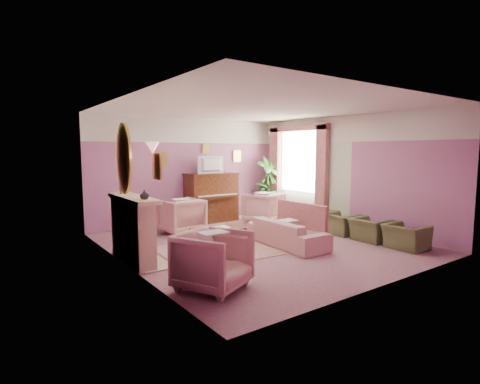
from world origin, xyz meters
TOP-DOWN VIEW (x-y plane):
  - floor at (0.00, 0.00)m, footprint 5.50×6.00m
  - ceiling at (0.00, 0.00)m, footprint 5.50×6.00m
  - wall_back at (0.00, 3.00)m, footprint 5.50×0.02m
  - wall_front at (0.00, -3.00)m, footprint 5.50×0.02m
  - wall_left at (-2.75, 0.00)m, footprint 0.02×6.00m
  - wall_right at (2.75, 0.00)m, footprint 0.02×6.00m
  - picture_rail_band at (0.00, 2.99)m, footprint 5.50×0.01m
  - stripe_panel at (2.73, 1.30)m, footprint 0.01×3.00m
  - fireplace_surround at (-2.59, 0.20)m, footprint 0.30×1.40m
  - fireplace_inset at (-2.49, 0.20)m, footprint 0.18×0.72m
  - fire_ember at (-2.45, 0.20)m, footprint 0.06×0.54m
  - mantel_shelf at (-2.56, 0.20)m, footprint 0.40×1.55m
  - hearth at (-2.39, 0.20)m, footprint 0.55×1.50m
  - mirror_frame at (-2.70, 0.20)m, footprint 0.04×0.72m
  - mirror_glass at (-2.67, 0.20)m, footprint 0.01×0.60m
  - sconce_shade at (-2.62, -0.85)m, footprint 0.20×0.20m
  - piano at (0.50, 2.68)m, footprint 1.40×0.60m
  - piano_keyshelf at (0.50, 2.33)m, footprint 1.30×0.12m
  - piano_keys at (0.50, 2.33)m, footprint 1.20×0.08m
  - piano_top at (0.50, 2.68)m, footprint 1.45×0.65m
  - television at (0.50, 2.63)m, footprint 0.80×0.12m
  - print_back_left at (-0.80, 2.96)m, footprint 0.30×0.03m
  - print_back_right at (1.55, 2.96)m, footprint 0.26×0.03m
  - print_back_mid at (0.50, 2.96)m, footprint 0.22×0.03m
  - print_left_wall at (-2.71, -1.20)m, footprint 0.03×0.28m
  - window_blind at (2.70, 1.55)m, footprint 0.03×1.40m
  - curtain_left at (2.62, 0.63)m, footprint 0.16×0.34m
  - curtain_right at (2.62, 2.47)m, footprint 0.16×0.34m
  - pelmet at (2.62, 1.55)m, footprint 0.16×2.20m
  - mantel_plant at (-2.55, 0.75)m, footprint 0.16×0.16m
  - mantel_vase at (-2.55, -0.30)m, footprint 0.16×0.16m
  - area_rug at (-0.79, -0.03)m, footprint 2.62×1.97m
  - coffee_table at (-0.98, -0.01)m, footprint 1.07×0.66m
  - table_paper at (-0.93, -0.01)m, footprint 0.35×0.28m
  - sofa at (0.37, -0.50)m, footprint 0.62×1.85m
  - sofa_throw at (0.77, -0.50)m, footprint 0.09×1.40m
  - floral_armchair_left at (-0.86, 1.80)m, footprint 0.88×0.88m
  - floral_armchair_right at (1.54, 1.69)m, footprint 0.88×0.88m
  - floral_armchair_front at (-2.12, -1.70)m, footprint 0.88×0.88m
  - olive_chair_a at (2.12, -2.05)m, footprint 0.53×0.75m
  - olive_chair_b at (2.12, -1.23)m, footprint 0.53×0.75m
  - olive_chair_c at (2.12, -0.41)m, footprint 0.53×0.75m
  - olive_chair_d at (2.12, 0.41)m, footprint 0.53×0.75m
  - side_table at (2.26, 2.64)m, footprint 0.52×0.52m
  - side_plant_big at (2.26, 2.64)m, footprint 0.30×0.30m
  - side_plant_small at (2.38, 2.54)m, footprint 0.16×0.16m
  - palm_pot at (2.33, 2.46)m, footprint 0.34×0.34m
  - palm_plant at (2.33, 2.46)m, footprint 0.76×0.76m

SIDE VIEW (x-z plane):
  - floor at x=0.00m, z-range -0.01..0.01m
  - area_rug at x=-0.79m, z-range 0.00..0.01m
  - hearth at x=-2.39m, z-range 0.00..0.02m
  - palm_pot at x=2.33m, z-range 0.00..0.34m
  - fire_ember at x=-2.45m, z-range 0.17..0.27m
  - coffee_table at x=-0.98m, z-range 0.00..0.45m
  - olive_chair_a at x=2.12m, z-range 0.00..0.65m
  - olive_chair_b at x=2.12m, z-range 0.00..0.65m
  - olive_chair_c at x=2.12m, z-range 0.00..0.65m
  - olive_chair_d at x=2.12m, z-range 0.00..0.65m
  - side_table at x=2.26m, z-range 0.00..0.70m
  - sofa at x=0.37m, z-range 0.00..0.75m
  - fireplace_inset at x=-2.49m, z-range 0.06..0.74m
  - table_paper at x=-0.93m, z-range 0.45..0.46m
  - floral_armchair_left at x=-0.86m, z-range 0.00..0.91m
  - floral_armchair_right at x=1.54m, z-range 0.00..0.91m
  - floral_armchair_front at x=-2.12m, z-range 0.00..0.91m
  - fireplace_surround at x=-2.59m, z-range 0.00..1.10m
  - sofa_throw at x=0.77m, z-range 0.34..0.86m
  - piano at x=0.50m, z-range 0.00..1.30m
  - piano_keyshelf at x=0.50m, z-range 0.69..0.75m
  - piano_keys at x=0.50m, z-range 0.75..0.77m
  - side_plant_small at x=2.38m, z-range 0.70..0.98m
  - side_plant_big at x=2.26m, z-range 0.70..1.04m
  - palm_plant at x=2.33m, z-range 0.34..1.78m
  - stripe_panel at x=2.73m, z-range 0.00..2.15m
  - mantel_shelf at x=-2.56m, z-range 1.09..1.16m
  - mantel_vase at x=-2.55m, z-range 1.15..1.31m
  - mantel_plant at x=-2.55m, z-range 1.15..1.43m
  - curtain_left at x=2.62m, z-range 0.00..2.60m
  - curtain_right at x=2.62m, z-range 0.00..2.60m
  - piano_top at x=0.50m, z-range 1.29..1.33m
  - wall_back at x=0.00m, z-range 0.00..2.80m
  - wall_front at x=0.00m, z-range 0.00..2.80m
  - wall_left at x=-2.75m, z-range 0.00..2.80m
  - wall_right at x=2.75m, z-range 0.00..2.80m
  - television at x=0.50m, z-range 1.36..1.84m
  - window_blind at x=2.70m, z-range 0.80..2.60m
  - print_back_left at x=-0.80m, z-range 1.53..1.91m
  - print_left_wall at x=-2.71m, z-range 1.54..1.90m
  - print_back_right at x=1.55m, z-range 1.61..1.95m
  - mirror_frame at x=-2.70m, z-range 1.20..2.40m
  - mirror_glass at x=-2.67m, z-range 1.27..2.33m
  - sconce_shade at x=-2.62m, z-range 1.90..2.06m
  - print_back_mid at x=0.50m, z-range 1.87..2.13m
  - picture_rail_band at x=0.00m, z-range 2.15..2.80m
  - pelmet at x=2.62m, z-range 2.48..2.64m
  - ceiling at x=0.00m, z-range 2.79..2.80m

